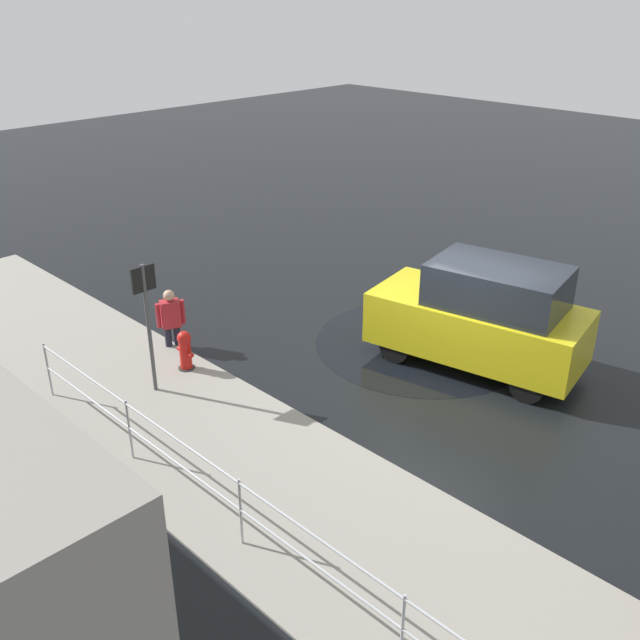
{
  "coord_description": "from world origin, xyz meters",
  "views": [
    {
      "loc": [
        -6.29,
        9.56,
        6.55
      ],
      "look_at": [
        2.11,
        1.08,
        0.9
      ],
      "focal_mm": 40.0,
      "sensor_mm": 36.0,
      "label": 1
    }
  ],
  "objects_px": {
    "sign_post": "(147,311)",
    "moving_hatchback": "(482,316)",
    "fire_hydrant": "(185,351)",
    "pedestrian": "(171,316)"
  },
  "relations": [
    {
      "from": "moving_hatchback",
      "to": "pedestrian",
      "type": "distance_m",
      "value": 5.96
    },
    {
      "from": "fire_hydrant",
      "to": "sign_post",
      "type": "xyz_separation_m",
      "value": [
        -0.25,
        0.84,
        1.18
      ]
    },
    {
      "from": "moving_hatchback",
      "to": "fire_hydrant",
      "type": "distance_m",
      "value": 5.51
    },
    {
      "from": "sign_post",
      "to": "moving_hatchback",
      "type": "bearing_deg",
      "value": -126.03
    },
    {
      "from": "fire_hydrant",
      "to": "pedestrian",
      "type": "bearing_deg",
      "value": -21.21
    },
    {
      "from": "pedestrian",
      "to": "sign_post",
      "type": "distance_m",
      "value": 1.94
    },
    {
      "from": "pedestrian",
      "to": "fire_hydrant",
      "type": "bearing_deg",
      "value": 158.79
    },
    {
      "from": "moving_hatchback",
      "to": "pedestrian",
      "type": "xyz_separation_m",
      "value": [
        4.72,
        3.61,
        -0.34
      ]
    },
    {
      "from": "moving_hatchback",
      "to": "sign_post",
      "type": "height_order",
      "value": "sign_post"
    },
    {
      "from": "moving_hatchback",
      "to": "fire_hydrant",
      "type": "height_order",
      "value": "moving_hatchback"
    }
  ]
}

